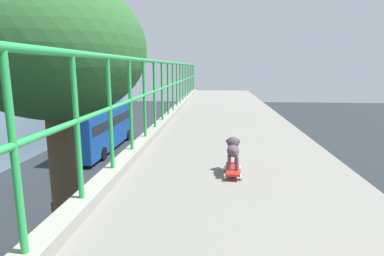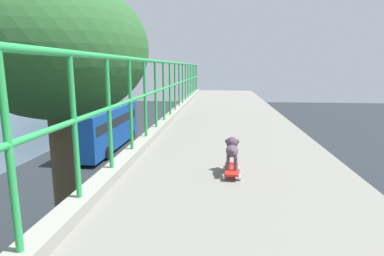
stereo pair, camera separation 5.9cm
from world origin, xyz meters
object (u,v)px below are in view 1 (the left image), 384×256
Objects in this scene: car_red_taxi_fifth at (85,210)px; city_bus at (101,126)px; toy_skateboard at (233,169)px; small_dog at (233,149)px.

city_bus is at bearing 107.31° from car_red_taxi_fifth.
small_dog reaches higher than toy_skateboard.
toy_skateboard is at bearing -65.49° from city_bus.
city_bus is at bearing 114.51° from toy_skateboard.
car_red_taxi_fifth is at bearing -72.69° from city_bus.
city_bus is 22.89m from small_dog.
toy_skateboard is (9.39, -20.60, 3.55)m from city_bus.
car_red_taxi_fifth is 10.01× the size of toy_skateboard.
small_dog reaches higher than city_bus.
small_dog is at bearing 89.02° from toy_skateboard.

